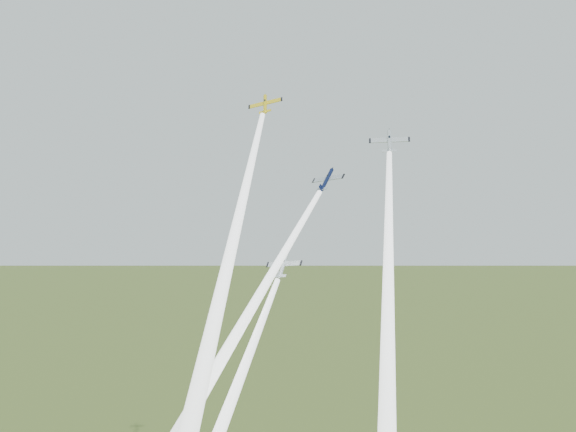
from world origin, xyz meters
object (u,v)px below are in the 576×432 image
object	(u,v)px
plane_silver_right	(389,141)
plane_yellow	(265,104)
plane_navy	(327,180)
plane_silver_low	(283,265)

from	to	relation	value
plane_silver_right	plane_yellow	bearing A→B (deg)	175.95
plane_yellow	plane_navy	xyz separation A→B (m)	(11.92, 0.52, -14.25)
plane_navy	plane_silver_low	xyz separation A→B (m)	(-4.54, -10.99, -14.89)
plane_navy	plane_silver_right	distance (m)	13.25
plane_navy	plane_yellow	bearing A→B (deg)	-159.21
plane_silver_right	plane_silver_low	world-z (taller)	plane_silver_right
plane_yellow	plane_silver_right	bearing A→B (deg)	-2.35
plane_silver_low	plane_navy	bearing A→B (deg)	72.12
plane_yellow	plane_silver_right	distance (m)	24.30
plane_yellow	plane_silver_low	xyz separation A→B (m)	(7.37, -10.47, -29.13)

